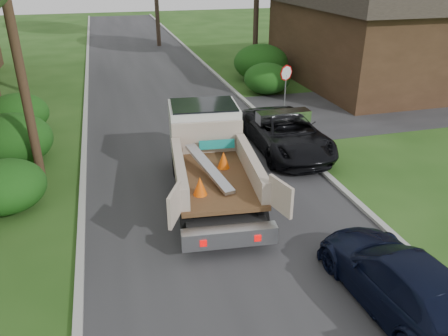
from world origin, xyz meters
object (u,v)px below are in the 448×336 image
utility_pole (11,22)px  black_pickup (286,133)px  navy_suv (401,281)px  stop_sign (286,80)px  flatbed_truck (208,148)px  house_right (376,29)px

utility_pole → black_pickup: size_ratio=1.87×
utility_pole → navy_suv: (8.08, -8.69, -4.50)m
stop_sign → utility_pole: (-10.68, -4.02, 3.40)m
flatbed_truck → house_right: bearing=46.4°
utility_pole → black_pickup: utility_pole is taller
stop_sign → utility_pole: size_ratio=0.25×
utility_pole → black_pickup: 10.10m
flatbed_truck → black_pickup: 4.17m
utility_pole → house_right: (18.48, 9.02, -2.01)m
utility_pole → navy_suv: 12.69m
flatbed_truck → navy_suv: flatbed_truck is taller
stop_sign → house_right: bearing=32.7°
stop_sign → flatbed_truck: (-5.20, -6.03, -0.45)m
house_right → stop_sign: bearing=-147.3°
stop_sign → utility_pole: utility_pole is taller
stop_sign → black_pickup: (-1.60, -4.02, -1.03)m
black_pickup → navy_suv: 8.74m
house_right → black_pickup: size_ratio=2.42×
house_right → utility_pole: bearing=-154.0°
stop_sign → navy_suv: stop_sign is taller
house_right → navy_suv: bearing=-120.4°
stop_sign → flatbed_truck: bearing=-130.8°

